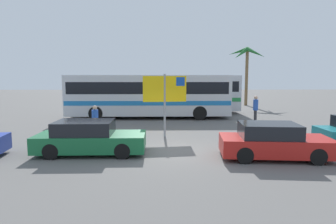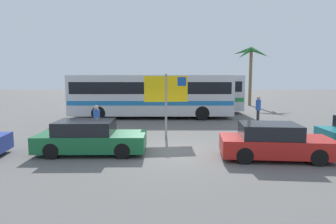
% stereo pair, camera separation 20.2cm
% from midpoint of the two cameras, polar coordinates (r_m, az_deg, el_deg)
% --- Properties ---
extents(ground, '(120.00, 120.00, 0.00)m').
position_cam_midpoint_polar(ground, '(12.47, 0.85, -7.41)').
color(ground, '#605E5B').
extents(bus_front_coach, '(11.85, 2.45, 3.17)m').
position_cam_midpoint_polar(bus_front_coach, '(22.01, -3.24, 3.44)').
color(bus_front_coach, silver).
rests_on(bus_front_coach, ground).
extents(bus_rear_coach, '(11.85, 2.45, 3.17)m').
position_cam_midpoint_polar(bus_rear_coach, '(25.14, 0.59, 3.86)').
color(bus_rear_coach, silver).
rests_on(bus_rear_coach, ground).
extents(ferry_sign, '(2.19, 0.32, 3.20)m').
position_cam_midpoint_polar(ferry_sign, '(14.99, -0.06, 3.98)').
color(ferry_sign, gray).
rests_on(ferry_sign, ground).
extents(car_red, '(4.17, 2.16, 1.32)m').
position_cam_midpoint_polar(car_red, '(11.84, 19.85, -5.42)').
color(car_red, red).
rests_on(car_red, ground).
extents(car_green, '(4.29, 1.88, 1.32)m').
position_cam_midpoint_polar(car_green, '(12.28, -14.50, -4.80)').
color(car_green, '#196638').
rests_on(car_green, ground).
extents(pedestrian_by_bus, '(0.32, 0.32, 1.65)m').
position_cam_midpoint_polar(pedestrian_by_bus, '(15.19, -13.41, -1.31)').
color(pedestrian_by_bus, '#1E2347').
rests_on(pedestrian_by_bus, ground).
extents(pedestrian_crossing_lot, '(0.32, 0.32, 1.82)m').
position_cam_midpoint_polar(pedestrian_crossing_lot, '(20.19, 16.96, 0.87)').
color(pedestrian_crossing_lot, '#2D2D33').
rests_on(pedestrian_crossing_lot, ground).
extents(palm_tree_seaside, '(3.79, 3.86, 6.20)m').
position_cam_midpoint_polar(palm_tree_seaside, '(33.03, 15.53, 9.84)').
color(palm_tree_seaside, brown).
rests_on(palm_tree_seaside, ground).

